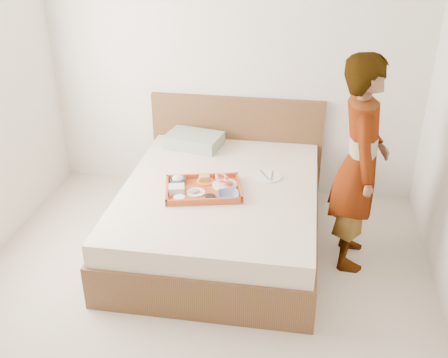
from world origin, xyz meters
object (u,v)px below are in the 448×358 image
dinner_plate (268,177)px  person (360,164)px  bed (220,214)px  tray (203,189)px

dinner_plate → person: person is taller
bed → dinner_plate: bearing=30.0°
bed → dinner_plate: size_ratio=8.97×
person → dinner_plate: bearing=68.1°
tray → person: (1.18, 0.05, 0.28)m
tray → person: person is taller
bed → person: 1.21m
dinner_plate → person: size_ratio=0.13×
dinner_plate → person: (0.69, -0.28, 0.30)m
bed → tray: (-0.11, -0.12, 0.29)m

